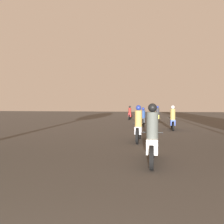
{
  "coord_description": "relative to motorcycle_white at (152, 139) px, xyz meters",
  "views": [
    {
      "loc": [
        0.79,
        0.23,
        1.58
      ],
      "look_at": [
        -2.85,
        17.86,
        1.08
      ],
      "focal_mm": 35.0,
      "sensor_mm": 36.0,
      "label": 1
    }
  ],
  "objects": [
    {
      "name": "motorcycle_silver",
      "position": [
        -0.68,
        3.68,
        -0.01
      ],
      "size": [
        0.6,
        2.01,
        1.62
      ],
      "rotation": [
        0.0,
        0.0,
        0.07
      ],
      "color": "black",
      "rests_on": "ground_plane"
    },
    {
      "name": "motorcycle_black",
      "position": [
        -0.93,
        11.11,
        -0.07
      ],
      "size": [
        0.6,
        1.98,
        1.47
      ],
      "rotation": [
        0.0,
        0.0,
        -0.09
      ],
      "color": "black",
      "rests_on": "ground_plane"
    },
    {
      "name": "motorcycle_white",
      "position": [
        0.0,
        0.0,
        0.0
      ],
      "size": [
        0.6,
        1.92,
        1.65
      ],
      "rotation": [
        0.0,
        0.0,
        0.0
      ],
      "color": "black",
      "rests_on": "ground_plane"
    },
    {
      "name": "motorcycle_red",
      "position": [
        -2.97,
        19.26,
        -0.02
      ],
      "size": [
        0.6,
        2.0,
        1.6
      ],
      "rotation": [
        0.0,
        0.0,
        -0.0
      ],
      "color": "black",
      "rests_on": "ground_plane"
    },
    {
      "name": "motorcycle_yellow",
      "position": [
        0.19,
        15.73,
        -0.02
      ],
      "size": [
        0.6,
        2.17,
        1.6
      ],
      "rotation": [
        0.0,
        0.0,
        -0.07
      ],
      "color": "black",
      "rests_on": "ground_plane"
    },
    {
      "name": "motorcycle_blue",
      "position": [
        1.14,
        8.79,
        -0.01
      ],
      "size": [
        0.6,
        1.89,
        1.62
      ],
      "rotation": [
        0.0,
        0.0,
        -0.08
      ],
      "color": "black",
      "rests_on": "ground_plane"
    }
  ]
}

